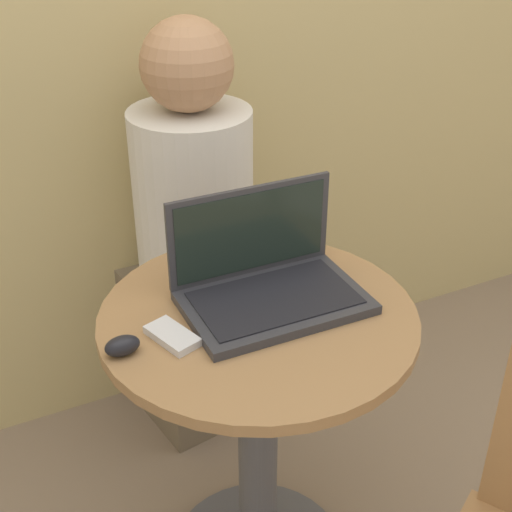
# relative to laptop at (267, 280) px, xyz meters

# --- Properties ---
(round_table) EXTENTS (0.64, 0.64, 0.75)m
(round_table) POSITION_rel_laptop_xyz_m (-0.04, -0.04, -0.30)
(round_table) COLOR #4C4C51
(round_table) RESTS_ON ground_plane
(laptop) EXTENTS (0.36, 0.24, 0.22)m
(laptop) POSITION_rel_laptop_xyz_m (0.00, 0.00, 0.00)
(laptop) COLOR #2D2D33
(laptop) RESTS_ON round_table
(cell_phone) EXTENTS (0.09, 0.12, 0.02)m
(cell_phone) POSITION_rel_laptop_xyz_m (-0.22, -0.05, -0.04)
(cell_phone) COLOR silver
(cell_phone) RESTS_ON round_table
(computer_mouse) EXTENTS (0.07, 0.04, 0.04)m
(computer_mouse) POSITION_rel_laptop_xyz_m (-0.32, -0.05, -0.03)
(computer_mouse) COLOR black
(computer_mouse) RESTS_ON round_table
(person_seated) EXTENTS (0.36, 0.51, 1.21)m
(person_seated) POSITION_rel_laptop_xyz_m (0.03, 0.56, -0.27)
(person_seated) COLOR brown
(person_seated) RESTS_ON ground_plane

